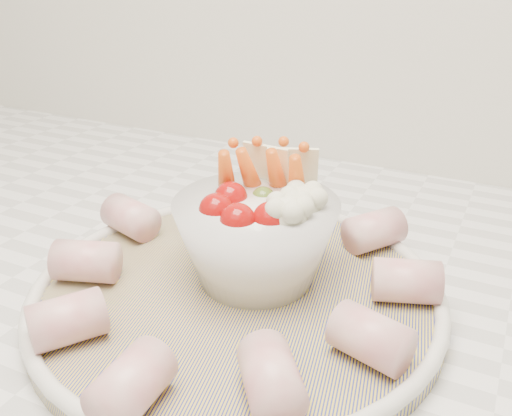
% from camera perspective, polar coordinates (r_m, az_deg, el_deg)
% --- Properties ---
extents(serving_platter, '(0.38, 0.38, 0.02)m').
position_cam_1_polar(serving_platter, '(0.46, -1.91, -8.48)').
color(serving_platter, navy).
rests_on(serving_platter, kitchen_counter).
extents(veggie_bowl, '(0.13, 0.13, 0.11)m').
position_cam_1_polar(veggie_bowl, '(0.46, 0.11, -2.65)').
color(veggie_bowl, white).
rests_on(veggie_bowl, serving_platter).
extents(cured_meat_rolls, '(0.32, 0.31, 0.03)m').
position_cam_1_polar(cured_meat_rolls, '(0.45, -2.01, -6.21)').
color(cured_meat_rolls, '#C35960').
rests_on(cured_meat_rolls, serving_platter).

